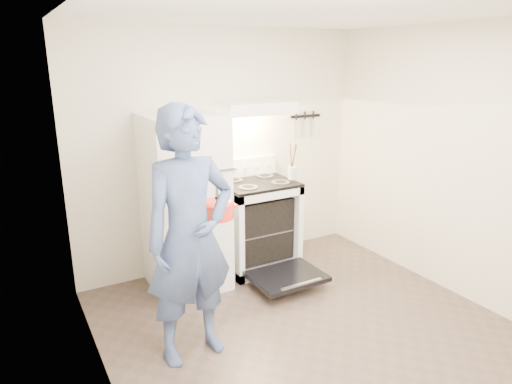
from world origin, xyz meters
TOP-DOWN VIEW (x-y plane):
  - floor at (0.00, 0.00)m, footprint 3.60×3.60m
  - back_wall at (0.00, 1.80)m, footprint 3.20×0.02m
  - refrigerator at (-0.58, 1.45)m, footprint 0.70×0.70m
  - stove_body at (0.23, 1.48)m, footprint 0.76×0.65m
  - cooktop at (0.23, 1.48)m, footprint 0.76×0.65m
  - backsplash at (0.23, 1.76)m, footprint 0.76×0.07m
  - oven_door at (0.23, 0.88)m, footprint 0.70×0.54m
  - oven_rack at (0.23, 1.48)m, footprint 0.60×0.52m
  - range_hood at (0.23, 1.55)m, footprint 0.76×0.50m
  - knife_strip at (1.05, 1.79)m, footprint 0.40×0.02m
  - pizza_stone at (0.14, 1.53)m, footprint 0.31×0.31m
  - tea_kettle at (-0.07, 1.61)m, footprint 0.23×0.19m
  - utensil_jar at (0.55, 1.29)m, footprint 0.11×0.11m
  - person at (-0.95, 0.38)m, footprint 0.74×0.52m
  - dutch_oven at (-0.61, 0.64)m, footprint 0.33×0.26m

SIDE VIEW (x-z plane):
  - floor at x=0.00m, z-range 0.00..0.00m
  - oven_door at x=0.23m, z-range 0.10..0.15m
  - oven_rack at x=0.23m, z-range 0.43..0.45m
  - pizza_stone at x=0.14m, z-range 0.45..0.46m
  - stove_body at x=0.23m, z-range 0.00..0.92m
  - refrigerator at x=-0.58m, z-range 0.00..1.70m
  - cooktop at x=0.23m, z-range 0.92..0.95m
  - person at x=-0.95m, z-range 0.00..1.90m
  - dutch_oven at x=-0.61m, z-range 0.90..1.13m
  - utensil_jar at x=0.55m, z-range 0.98..1.11m
  - backsplash at x=0.23m, z-range 0.95..1.15m
  - tea_kettle at x=-0.07m, z-range 0.95..1.23m
  - back_wall at x=0.00m, z-range 0.00..2.50m
  - knife_strip at x=1.05m, z-range 1.54..1.56m
  - range_hood at x=0.23m, z-range 1.65..1.77m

